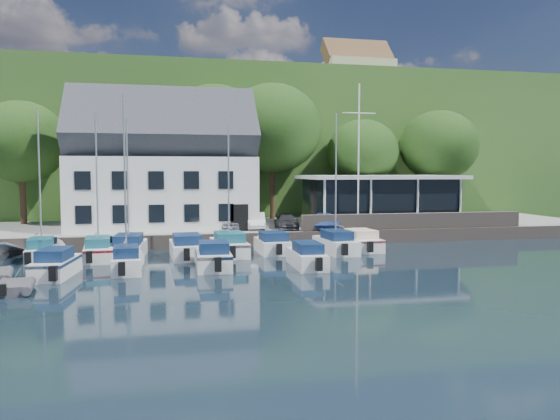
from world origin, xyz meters
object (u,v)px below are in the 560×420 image
(car_dgrey, at_px, (286,222))
(boat_r1_4, at_px, (229,184))
(boat_r1_7, at_px, (360,240))
(boat_r1_2, at_px, (128,185))
(boat_r2_3, at_px, (307,254))
(harbor_building, at_px, (163,172))
(boat_r1_1, at_px, (97,190))
(car_silver, at_px, (230,222))
(boat_r1_3, at_px, (187,246))
(flagpole, at_px, (359,157))
(dinghy_1, at_px, (15,285))
(car_blue, at_px, (325,220))
(boat_r1_0, at_px, (40,189))
(car_white, at_px, (256,221))
(boat_r1_5, at_px, (273,242))
(boat_r2_0, at_px, (56,262))
(boat_r1_6, at_px, (336,183))
(boat_r2_2, at_px, (213,255))
(boat_r2_1, at_px, (125,192))
(club_pavilion, at_px, (379,199))

(car_dgrey, bearing_deg, boat_r1_4, -125.98)
(boat_r1_4, bearing_deg, car_dgrey, 46.82)
(boat_r1_4, bearing_deg, boat_r1_7, 0.63)
(boat_r1_2, xyz_separation_m, boat_r2_3, (10.10, -5.59, -3.87))
(harbor_building, relative_size, boat_r1_4, 1.55)
(boat_r1_1, distance_m, boat_r1_4, 8.11)
(car_silver, height_order, boat_r1_3, car_silver)
(flagpole, distance_m, dinghy_1, 25.95)
(car_dgrey, bearing_deg, flagpole, -7.43)
(car_blue, bearing_deg, boat_r1_0, -151.94)
(boat_r1_0, xyz_separation_m, boat_r1_7, (20.51, 0.26, -3.62))
(car_white, xyz_separation_m, boat_r2_3, (0.94, -11.70, -0.90))
(car_dgrey, height_order, boat_r1_1, boat_r1_1)
(boat_r1_5, xyz_separation_m, boat_r2_3, (0.82, -5.70, 0.01))
(car_blue, height_order, flagpole, flagpole)
(boat_r1_1, relative_size, boat_r2_3, 1.41)
(boat_r1_3, xyz_separation_m, boat_r1_4, (2.74, 0.37, 3.90))
(car_silver, xyz_separation_m, flagpole, (9.71, -1.69, 4.98))
(harbor_building, xyz_separation_m, boat_r2_0, (-5.50, -14.38, -4.60))
(car_blue, height_order, boat_r1_3, car_blue)
(boat_r1_6, relative_size, boat_r2_2, 1.73)
(car_silver, height_order, boat_r2_1, boat_r2_1)
(boat_r1_0, distance_m, boat_r2_3, 16.55)
(boat_r1_0, height_order, boat_r1_5, boat_r1_0)
(harbor_building, bearing_deg, car_dgrey, -19.02)
(boat_r1_0, bearing_deg, boat_r1_3, -9.60)
(car_silver, xyz_separation_m, boat_r1_1, (-8.92, -6.32, 2.74))
(boat_r1_7, xyz_separation_m, boat_r2_1, (-15.23, -5.13, 3.62))
(boat_r2_1, distance_m, boat_r2_2, 5.88)
(car_dgrey, height_order, flagpole, flagpole)
(club_pavilion, bearing_deg, boat_r2_2, -139.05)
(harbor_building, height_order, boat_r1_2, harbor_building)
(boat_r1_3, xyz_separation_m, boat_r2_2, (1.29, -4.41, 0.03))
(boat_r1_3, bearing_deg, boat_r1_5, 5.47)
(flagpole, height_order, boat_r1_0, flagpole)
(boat_r1_7, bearing_deg, boat_r1_6, -160.46)
(boat_r1_2, xyz_separation_m, boat_r2_2, (4.85, -5.08, -3.81))
(car_dgrey, bearing_deg, club_pavilion, 22.52)
(car_blue, bearing_deg, boat_r1_2, -147.62)
(boat_r1_3, bearing_deg, harbor_building, 96.05)
(boat_r1_0, xyz_separation_m, boat_r2_0, (1.79, -5.47, -3.60))
(flagpole, height_order, boat_r1_5, flagpole)
(car_dgrey, bearing_deg, boat_r2_0, -137.42)
(boat_r2_2, distance_m, boat_r2_3, 5.28)
(flagpole, relative_size, boat_r1_1, 1.29)
(car_silver, relative_size, boat_r1_1, 0.38)
(boat_r1_4, bearing_deg, boat_r1_1, 178.38)
(car_blue, xyz_separation_m, boat_r2_2, (-9.51, -10.08, -0.87))
(car_dgrey, height_order, boat_r2_0, car_dgrey)
(car_dgrey, xyz_separation_m, boat_r1_1, (-13.25, -5.86, 2.74))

